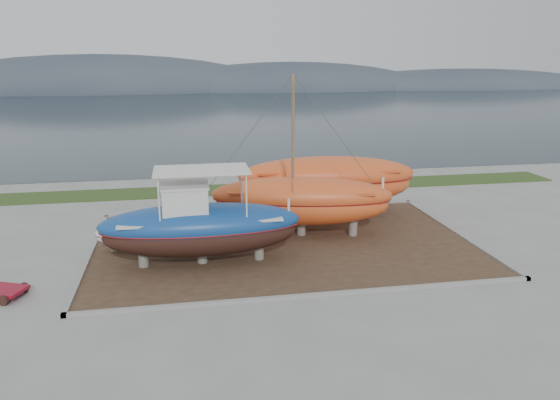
{
  "coord_description": "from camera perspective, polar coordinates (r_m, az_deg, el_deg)",
  "views": [
    {
      "loc": [
        -4.71,
        -20.81,
        9.05
      ],
      "look_at": [
        -0.18,
        4.0,
        2.27
      ],
      "focal_mm": 35.0,
      "sensor_mm": 36.0,
      "label": 1
    }
  ],
  "objects": [
    {
      "name": "ground",
      "position": [
        23.17,
        2.23,
        -7.95
      ],
      "size": [
        140.0,
        140.0,
        0.0
      ],
      "primitive_type": "plane",
      "color": "gray",
      "rests_on": "ground"
    },
    {
      "name": "red_trailer",
      "position": [
        23.74,
        -27.1,
        -8.62
      ],
      "size": [
        2.94,
        2.24,
        0.37
      ],
      "primitive_type": null,
      "rotation": [
        0.0,
        0.0,
        -0.4
      ],
      "color": "maroon",
      "rests_on": "ground"
    },
    {
      "name": "white_dinghy",
      "position": [
        26.84,
        -14.47,
        -3.65
      ],
      "size": [
        4.17,
        1.93,
        1.21
      ],
      "primitive_type": null,
      "rotation": [
        0.0,
        0.0,
        0.11
      ],
      "color": "silver",
      "rests_on": "dirt_patch"
    },
    {
      "name": "mountain_ridge",
      "position": [
        146.16,
        -8.66,
        11.34
      ],
      "size": [
        200.0,
        36.0,
        20.0
      ],
      "primitive_type": null,
      "color": "#333D49",
      "rests_on": "ground"
    },
    {
      "name": "grass_strip",
      "position": [
        37.7,
        -2.88,
        1.21
      ],
      "size": [
        44.0,
        3.0,
        0.08
      ],
      "primitive_type": "cube",
      "color": "#284219",
      "rests_on": "ground"
    },
    {
      "name": "sea",
      "position": [
        91.38,
        -7.45,
        9.24
      ],
      "size": [
        260.0,
        100.0,
        0.04
      ],
      "primitive_type": null,
      "color": "#15242B",
      "rests_on": "ground"
    },
    {
      "name": "blue_caique",
      "position": [
        23.99,
        -8.28,
        -1.75
      ],
      "size": [
        8.82,
        2.78,
        4.24
      ],
      "primitive_type": null,
      "rotation": [
        0.0,
        0.0,
        -0.0
      ],
      "color": "navy",
      "rests_on": "dirt_patch"
    },
    {
      "name": "curb_frame",
      "position": [
        26.8,
        0.38,
        -4.52
      ],
      "size": [
        18.6,
        12.6,
        0.15
      ],
      "primitive_type": null,
      "color": "gray",
      "rests_on": "ground"
    },
    {
      "name": "dirt_patch",
      "position": [
        26.81,
        0.38,
        -4.61
      ],
      "size": [
        18.0,
        12.0,
        0.06
      ],
      "primitive_type": "cube",
      "color": "#422D1E",
      "rests_on": "ground"
    },
    {
      "name": "orange_sailboat",
      "position": [
        27.07,
        2.32,
        4.47
      ],
      "size": [
        9.52,
        4.53,
        8.05
      ],
      "primitive_type": null,
      "rotation": [
        0.0,
        0.0,
        -0.21
      ],
      "color": "#DE5422",
      "rests_on": "dirt_patch"
    },
    {
      "name": "orange_bare_hull",
      "position": [
        31.14,
        4.91,
        1.37
      ],
      "size": [
        10.3,
        3.8,
        3.31
      ],
      "primitive_type": null,
      "rotation": [
        0.0,
        0.0,
        -0.08
      ],
      "color": "#DE5422",
      "rests_on": "dirt_patch"
    }
  ]
}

